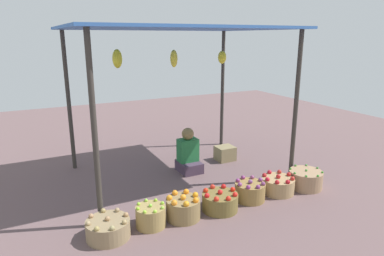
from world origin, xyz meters
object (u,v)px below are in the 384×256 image
Objects in this scene: basket_oranges at (183,208)px; basket_purple_onions at (250,191)px; basket_red_tomatoes at (220,201)px; vendor_person at (188,155)px; basket_red_apples at (278,185)px; basket_potatoes at (108,228)px; wooden_crate_near_vendor at (225,153)px; basket_green_chilies at (305,179)px; basket_limes at (151,216)px.

basket_purple_onions is at bearing 1.79° from basket_oranges.
basket_oranges is at bearing 177.38° from basket_red_tomatoes.
basket_red_apples is at bearing -59.04° from vendor_person.
basket_red_tomatoes is at bearing -0.98° from basket_potatoes.
basket_red_tomatoes reaches higher than wooden_crate_near_vendor.
vendor_person is 1.97m from basket_green_chilies.
vendor_person is 1.52× the size of basket_green_chilies.
basket_purple_onions is 1.30× the size of wooden_crate_near_vendor.
basket_oranges is (0.44, -0.01, 0.01)m from basket_limes.
basket_green_chilies reaches higher than wooden_crate_near_vendor.
vendor_person reaches higher than basket_green_chilies.
basket_oranges is (0.98, -0.00, 0.03)m from basket_potatoes.
basket_potatoes is at bearing 179.93° from basket_oranges.
basket_oranges is 0.87× the size of basket_green_chilies.
basket_potatoes is 3.06m from wooden_crate_near_vendor.
wooden_crate_near_vendor is at bearing 31.28° from basket_potatoes.
wooden_crate_near_vendor is at bearing 11.33° from vendor_person.
basket_red_tomatoes is at bearing -1.89° from basket_limes.
basket_limes reaches higher than basket_red_apples.
basket_green_chilies is (1.57, 0.01, 0.01)m from basket_red_tomatoes.
basket_potatoes is 1.16× the size of basket_oranges.
basket_red_apples is 1.56m from wooden_crate_near_vendor.
basket_green_chilies is (0.51, -0.06, 0.01)m from basket_red_apples.
basket_oranges is at bearing 179.52° from basket_green_chilies.
basket_red_tomatoes is at bearing -173.81° from basket_purple_onions.
vendor_person is 1.62m from basket_oranges.
basket_red_apples is (2.05, 0.03, -0.01)m from basket_limes.
basket_red_apples is at bearing 3.36° from basket_red_tomatoes.
basket_red_apples is (0.52, 0.00, -0.01)m from basket_purple_onions.
basket_oranges reaches higher than basket_purple_onions.
wooden_crate_near_vendor is (1.64, 1.59, -0.01)m from basket_oranges.
basket_purple_onions is (0.54, 0.06, 0.01)m from basket_red_tomatoes.
basket_purple_onions is (1.08, 0.03, -0.01)m from basket_oranges.
basket_oranges is at bearing -178.66° from basket_red_apples.
basket_potatoes is (-1.75, -1.42, -0.18)m from vendor_person.
basket_green_chilies is 1.68m from wooden_crate_near_vendor.
basket_green_chilies reaches higher than basket_red_apples.
basket_purple_onions is at bearing 177.11° from basket_green_chilies.
vendor_person is at bearing 49.18° from basket_limes.
basket_potatoes is 1.52m from basket_red_tomatoes.
basket_oranges is 1.02× the size of basket_purple_onions.
basket_green_chilies is (3.09, -0.02, 0.02)m from basket_potatoes.
basket_purple_onions reaches higher than basket_limes.
basket_limes is 0.85× the size of basket_purple_onions.
basket_red_tomatoes is at bearing -99.15° from vendor_person.
basket_red_tomatoes is (0.99, -0.03, -0.01)m from basket_limes.
basket_limes reaches higher than wooden_crate_near_vendor.
basket_potatoes is 1.17× the size of basket_purple_onions.
basket_limes is at bearing 0.69° from basket_potatoes.
vendor_person is 1.47m from basket_red_tomatoes.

